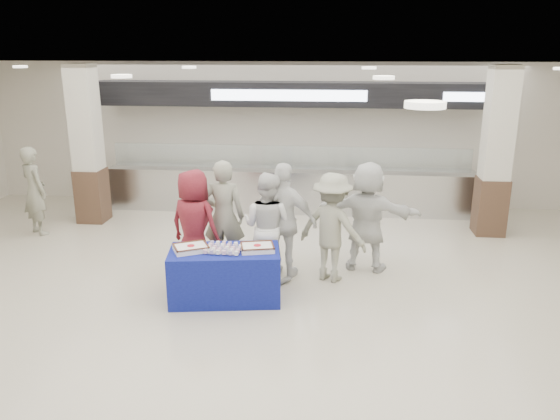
# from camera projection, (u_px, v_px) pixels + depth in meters

# --- Properties ---
(ground) EXTENTS (14.00, 14.00, 0.00)m
(ground) POSITION_uv_depth(u_px,v_px,m) (253.00, 328.00, 7.07)
(ground) COLOR beige
(ground) RESTS_ON ground
(serving_line) EXTENTS (8.70, 0.85, 2.80)m
(serving_line) POSITION_uv_depth(u_px,v_px,m) (289.00, 159.00, 11.89)
(serving_line) COLOR silver
(serving_line) RESTS_ON ground
(column_left) EXTENTS (0.55, 0.55, 3.20)m
(column_left) POSITION_uv_depth(u_px,v_px,m) (88.00, 148.00, 11.03)
(column_left) COLOR #3C271B
(column_left) RESTS_ON ground
(column_right) EXTENTS (0.55, 0.55, 3.20)m
(column_right) POSITION_uv_depth(u_px,v_px,m) (496.00, 156.00, 10.25)
(column_right) COLOR #3C271B
(column_right) RESTS_ON ground
(display_table) EXTENTS (1.65, 1.01, 0.75)m
(display_table) POSITION_uv_depth(u_px,v_px,m) (225.00, 275.00, 7.78)
(display_table) COLOR navy
(display_table) RESTS_ON ground
(sheet_cake_left) EXTENTS (0.57, 0.53, 0.10)m
(sheet_cake_left) POSITION_uv_depth(u_px,v_px,m) (191.00, 248.00, 7.64)
(sheet_cake_left) COLOR white
(sheet_cake_left) RESTS_ON display_table
(sheet_cake_right) EXTENTS (0.53, 0.45, 0.10)m
(sheet_cake_right) POSITION_uv_depth(u_px,v_px,m) (257.00, 247.00, 7.66)
(sheet_cake_right) COLOR white
(sheet_cake_right) RESTS_ON display_table
(cupcake_tray) EXTENTS (0.45, 0.35, 0.07)m
(cupcake_tray) POSITION_uv_depth(u_px,v_px,m) (224.00, 248.00, 7.64)
(cupcake_tray) COLOR #BABABF
(cupcake_tray) RESTS_ON display_table
(civilian_maroon) EXTENTS (0.99, 0.82, 1.74)m
(civilian_maroon) POSITION_uv_depth(u_px,v_px,m) (194.00, 225.00, 8.37)
(civilian_maroon) COLOR maroon
(civilian_maroon) RESTS_ON ground
(soldier_a) EXTENTS (0.67, 0.45, 1.83)m
(soldier_a) POSITION_uv_depth(u_px,v_px,m) (224.00, 217.00, 8.65)
(soldier_a) COLOR gray
(soldier_a) RESTS_ON ground
(chef_tall) EXTENTS (1.01, 0.91, 1.70)m
(chef_tall) POSITION_uv_depth(u_px,v_px,m) (267.00, 227.00, 8.37)
(chef_tall) COLOR silver
(chef_tall) RESTS_ON ground
(chef_short) EXTENTS (1.16, 0.74, 1.83)m
(chef_short) POSITION_uv_depth(u_px,v_px,m) (284.00, 221.00, 8.41)
(chef_short) COLOR silver
(chef_short) RESTS_ON ground
(soldier_b) EXTENTS (1.26, 1.03, 1.70)m
(soldier_b) POSITION_uv_depth(u_px,v_px,m) (332.00, 228.00, 8.33)
(soldier_b) COLOR gray
(soldier_b) RESTS_ON ground
(civilian_white) EXTENTS (1.74, 0.84, 1.80)m
(civilian_white) POSITION_uv_depth(u_px,v_px,m) (367.00, 216.00, 8.72)
(civilian_white) COLOR silver
(civilian_white) RESTS_ON ground
(soldier_bg) EXTENTS (0.75, 0.69, 1.72)m
(soldier_bg) POSITION_uv_depth(u_px,v_px,m) (35.00, 191.00, 10.43)
(soldier_bg) COLOR gray
(soldier_bg) RESTS_ON ground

